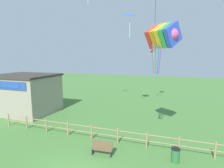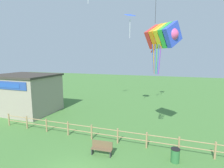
{
  "view_description": "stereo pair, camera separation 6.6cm",
  "coord_description": "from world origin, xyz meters",
  "px_view_note": "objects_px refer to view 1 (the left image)",
  "views": [
    {
      "loc": [
        4.96,
        -7.55,
        6.91
      ],
      "look_at": [
        0.0,
        7.24,
        4.54
      ],
      "focal_mm": 28.0,
      "sensor_mm": 36.0,
      "label": 1
    },
    {
      "loc": [
        5.03,
        -7.53,
        6.91
      ],
      "look_at": [
        0.0,
        7.24,
        4.54
      ],
      "focal_mm": 28.0,
      "sensor_mm": 36.0,
      "label": 2
    }
  ],
  "objects_px": {
    "kite_blue_delta": "(130,15)",
    "park_bench_near_fence": "(102,148)",
    "kite_red_diamond": "(153,50)",
    "seaside_building": "(26,93)",
    "trash_bin": "(175,155)",
    "kite_rainbow_parafoil": "(163,36)"
  },
  "relations": [
    {
      "from": "seaside_building",
      "to": "kite_blue_delta",
      "type": "relative_size",
      "value": 2.64
    },
    {
      "from": "kite_rainbow_parafoil",
      "to": "park_bench_near_fence",
      "type": "bearing_deg",
      "value": -139.65
    },
    {
      "from": "trash_bin",
      "to": "kite_rainbow_parafoil",
      "type": "height_order",
      "value": "kite_rainbow_parafoil"
    },
    {
      "from": "kite_blue_delta",
      "to": "park_bench_near_fence",
      "type": "bearing_deg",
      "value": -89.11
    },
    {
      "from": "trash_bin",
      "to": "kite_rainbow_parafoil",
      "type": "relative_size",
      "value": 0.25
    },
    {
      "from": "seaside_building",
      "to": "trash_bin",
      "type": "xyz_separation_m",
      "value": [
        17.85,
        -5.55,
        -1.95
      ]
    },
    {
      "from": "trash_bin",
      "to": "kite_red_diamond",
      "type": "distance_m",
      "value": 15.78
    },
    {
      "from": "kite_rainbow_parafoil",
      "to": "kite_blue_delta",
      "type": "distance_m",
      "value": 7.47
    },
    {
      "from": "park_bench_near_fence",
      "to": "trash_bin",
      "type": "bearing_deg",
      "value": 8.7
    },
    {
      "from": "seaside_building",
      "to": "kite_blue_delta",
      "type": "height_order",
      "value": "kite_blue_delta"
    },
    {
      "from": "kite_rainbow_parafoil",
      "to": "kite_blue_delta",
      "type": "relative_size",
      "value": 1.39
    },
    {
      "from": "seaside_building",
      "to": "kite_red_diamond",
      "type": "relative_size",
      "value": 3.07
    },
    {
      "from": "trash_bin",
      "to": "kite_red_diamond",
      "type": "xyz_separation_m",
      "value": [
        -2.96,
        13.62,
        7.4
      ]
    },
    {
      "from": "seaside_building",
      "to": "kite_red_diamond",
      "type": "distance_m",
      "value": 17.79
    },
    {
      "from": "park_bench_near_fence",
      "to": "kite_rainbow_parafoil",
      "type": "distance_m",
      "value": 9.35
    },
    {
      "from": "seaside_building",
      "to": "kite_red_diamond",
      "type": "height_order",
      "value": "kite_red_diamond"
    },
    {
      "from": "kite_blue_delta",
      "to": "kite_red_diamond",
      "type": "distance_m",
      "value": 6.97
    },
    {
      "from": "seaside_building",
      "to": "park_bench_near_fence",
      "type": "height_order",
      "value": "seaside_building"
    },
    {
      "from": "park_bench_near_fence",
      "to": "trash_bin",
      "type": "relative_size",
      "value": 1.63
    },
    {
      "from": "seaside_building",
      "to": "kite_rainbow_parafoil",
      "type": "xyz_separation_m",
      "value": [
        16.61,
        -3.16,
        6.1
      ]
    },
    {
      "from": "seaside_building",
      "to": "kite_blue_delta",
      "type": "distance_m",
      "value": 15.87
    },
    {
      "from": "seaside_building",
      "to": "kite_red_diamond",
      "type": "bearing_deg",
      "value": 28.43
    }
  ]
}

